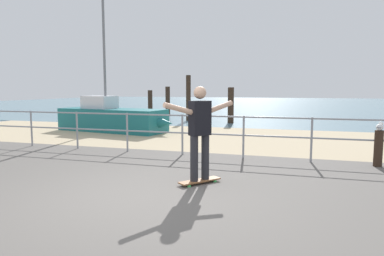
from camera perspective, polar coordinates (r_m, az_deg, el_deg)
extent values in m
cube|color=#605B56|center=(4.80, -16.01, -14.52)|extent=(24.00, 10.00, 0.04)
cube|color=tan|center=(12.11, 5.06, -1.62)|extent=(24.00, 6.00, 0.04)
cube|color=slate|center=(39.85, 13.52, 3.84)|extent=(72.00, 50.00, 0.04)
cylinder|color=gray|center=(11.25, -24.63, -0.11)|extent=(0.05, 0.05, 1.05)
cylinder|color=gray|center=(10.29, -18.16, -0.41)|extent=(0.05, 0.05, 1.05)
cylinder|color=gray|center=(9.48, -10.49, -0.75)|extent=(0.05, 0.05, 1.05)
cylinder|color=gray|center=(8.87, -1.58, -1.14)|extent=(0.05, 0.05, 1.05)
cylinder|color=gray|center=(8.51, 8.36, -1.53)|extent=(0.05, 0.05, 1.05)
cylinder|color=gray|center=(8.42, 18.85, -1.89)|extent=(0.05, 0.05, 1.05)
cylinder|color=gray|center=(9.10, -6.22, 2.15)|extent=(13.95, 0.04, 0.04)
cylinder|color=gray|center=(9.14, -6.18, -0.62)|extent=(13.95, 0.04, 0.04)
cube|color=#19666B|center=(14.18, -12.87, 1.25)|extent=(4.57, 2.12, 0.90)
cone|color=#19666B|center=(12.89, -5.31, 0.88)|extent=(1.21, 0.94, 0.77)
cylinder|color=slate|center=(14.40, -14.09, 12.39)|extent=(0.10, 0.10, 4.67)
cube|color=silver|center=(14.52, -14.77, 4.09)|extent=(1.33, 1.09, 0.50)
cube|color=brown|center=(6.28, 1.26, -8.54)|extent=(0.65, 0.75, 0.02)
cylinder|color=#3FBF59|center=(6.08, -0.46, -9.47)|extent=(0.06, 0.07, 0.06)
cylinder|color=#3FBF59|center=(6.20, -1.30, -9.13)|extent=(0.06, 0.07, 0.06)
cylinder|color=#3FBF59|center=(6.39, 3.74, -8.67)|extent=(0.06, 0.07, 0.06)
cylinder|color=#3FBF59|center=(6.52, 2.86, -8.38)|extent=(0.06, 0.07, 0.06)
cylinder|color=#26262B|center=(6.12, 0.36, -4.98)|extent=(0.14, 0.14, 0.80)
cylinder|color=#26262B|center=(6.26, 2.17, -4.73)|extent=(0.14, 0.14, 0.80)
cube|color=black|center=(6.09, 1.29, 1.62)|extent=(0.38, 0.41, 0.60)
sphere|color=tan|center=(6.07, 1.30, 5.76)|extent=(0.22, 0.22, 0.22)
cylinder|color=tan|center=(5.83, -2.27, 3.16)|extent=(0.41, 0.49, 0.23)
cylinder|color=tan|center=(6.35, 4.56, 3.42)|extent=(0.41, 0.49, 0.23)
cylinder|color=#332319|center=(8.56, 28.02, -3.02)|extent=(0.18, 0.18, 0.80)
ellipsoid|color=white|center=(8.50, 28.19, 0.11)|extent=(0.23, 0.35, 0.14)
sphere|color=white|center=(8.68, 28.35, 0.62)|extent=(0.09, 0.09, 0.09)
cone|color=gold|center=(8.73, 28.38, 0.65)|extent=(0.04, 0.05, 0.02)
cube|color=slate|center=(8.34, 28.08, 0.08)|extent=(0.11, 0.14, 0.02)
cylinder|color=#332319|center=(25.21, -6.81, 4.34)|extent=(0.32, 0.32, 1.57)
cylinder|color=#332319|center=(21.92, -3.96, 4.37)|extent=(0.28, 0.28, 1.81)
cylinder|color=#332319|center=(18.22, -0.59, 4.85)|extent=(0.24, 0.24, 2.38)
cylinder|color=#332319|center=(17.11, 6.31, 3.66)|extent=(0.29, 0.29, 1.75)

